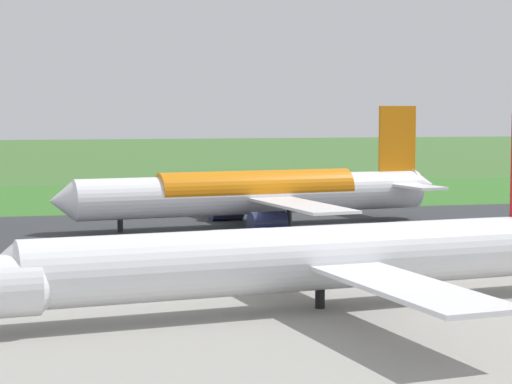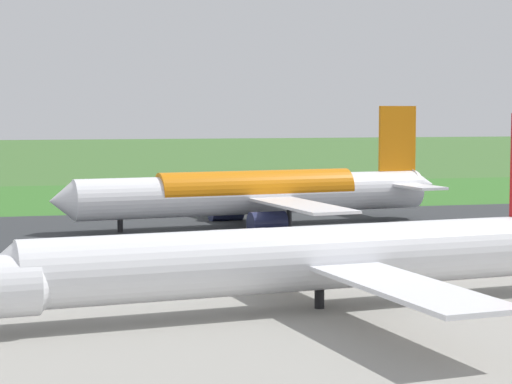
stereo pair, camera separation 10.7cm
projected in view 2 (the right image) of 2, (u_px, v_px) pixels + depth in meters
The scene contains 9 objects.
ground_plane at pixel (187, 228), 125.60m from camera, with size 800.00×800.00×0.00m, color #3D662D.
runway_asphalt at pixel (187, 228), 125.60m from camera, with size 600.00×38.32×0.06m, color #2D3033.
apron_concrete at pixel (336, 326), 68.21m from camera, with size 440.00×110.00×0.05m, color gray.
grass_verge_foreground at pixel (147, 202), 161.39m from camera, with size 600.00×80.00×0.04m, color #346B27.
airliner_main at pixel (259, 193), 127.65m from camera, with size 54.10×44.41×15.88m.
airliner_parked_mid at pixel (323, 256), 74.11m from camera, with size 51.15×41.96×14.93m.
service_truck_baggage at pixel (395, 244), 100.27m from camera, with size 4.81×6.16×2.65m.
no_stopping_sign at pixel (178, 191), 164.50m from camera, with size 0.60×0.10×2.62m.
traffic_cone_orange at pixel (156, 200), 161.47m from camera, with size 0.40×0.40×0.55m, color orange.
Camera 2 is at (21.96, 123.15, 15.11)m, focal length 68.25 mm.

